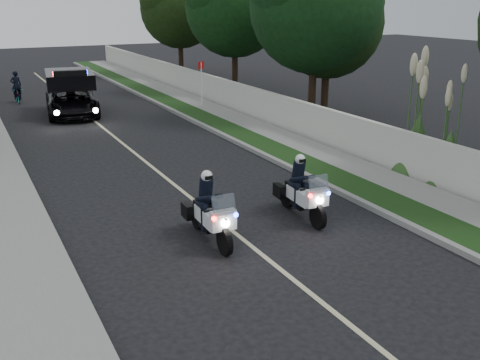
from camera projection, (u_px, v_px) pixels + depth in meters
name	position (u px, v px, depth m)	size (l,w,h in m)	color
ground	(229.00, 228.00, 14.15)	(120.00, 120.00, 0.00)	black
curb_right	(213.00, 130.00, 24.36)	(0.20, 60.00, 0.15)	gray
grass_verge	(227.00, 128.00, 24.66)	(1.20, 60.00, 0.16)	#193814
sidewalk_right	(253.00, 126.00, 25.22)	(1.40, 60.00, 0.16)	gray
property_wall	(272.00, 109.00, 25.45)	(0.22, 60.00, 1.50)	beige
curb_left	(14.00, 153.00, 20.80)	(0.20, 60.00, 0.15)	gray
lane_marking	(121.00, 142.00, 22.60)	(0.12, 50.00, 0.01)	#BFB78C
police_moto_left	(210.00, 240.00, 13.44)	(0.72, 2.05, 1.74)	silver
police_moto_right	(301.00, 217.00, 14.89)	(0.71, 2.02, 1.72)	white
police_suv	(73.00, 115.00, 27.86)	(2.39, 5.16, 2.51)	black
bicycle	(18.00, 103.00, 31.18)	(0.53, 1.53, 0.80)	black
cyclist	(18.00, 103.00, 31.18)	(0.56, 0.38, 1.56)	black
sign_post	(202.00, 107.00, 29.93)	(0.39, 0.39, 2.50)	red
pampas_mid	(414.00, 173.00, 18.62)	(1.56, 1.56, 4.47)	beige
pampas_far	(445.00, 185.00, 17.46)	(1.38, 1.38, 3.94)	beige
tree_right_b	(311.00, 119.00, 26.92)	(6.13, 6.13, 10.21)	#133915
tree_right_c	(324.00, 117.00, 27.54)	(5.24, 5.24, 8.73)	black
tree_right_d	(235.00, 92.00, 34.64)	(5.92, 5.92, 9.87)	#143C14
tree_right_e	(182.00, 76.00, 41.86)	(5.67, 5.67, 9.45)	#1C3510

